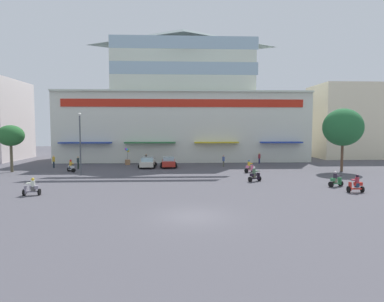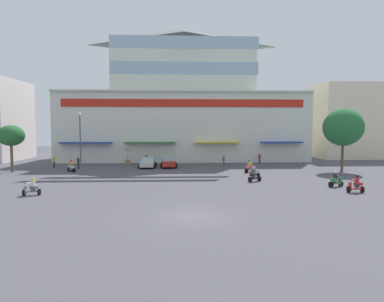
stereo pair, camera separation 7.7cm
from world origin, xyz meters
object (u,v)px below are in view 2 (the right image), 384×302
streetlamp_near (80,139)px  pedestrian_0 (78,162)px  pedestrian_1 (224,160)px  pedestrian_3 (260,157)px  scooter_rider_3 (336,180)px  balloon_vendor_cart (128,158)px  pedestrian_4 (54,161)px  plaza_tree_0 (11,136)px  scooter_rider_5 (255,175)px  parked_car_0 (148,162)px  scooter_rider_6 (356,185)px  scooter_rider_0 (32,188)px  plaza_tree_1 (343,127)px  pedestrian_2 (146,158)px  scooter_rider_2 (71,167)px  parked_car_1 (169,162)px  scooter_rider_4 (250,167)px

streetlamp_near → pedestrian_0: bearing=109.7°
pedestrian_1 → pedestrian_3: bearing=31.7°
pedestrian_1 → scooter_rider_3: bearing=-62.5°
balloon_vendor_cart → pedestrian_4: bearing=-160.9°
streetlamp_near → plaza_tree_0: bearing=160.6°
plaza_tree_0 → pedestrian_3: 34.14m
plaza_tree_0 → scooter_rider_5: size_ratio=3.79×
pedestrian_3 → pedestrian_4: 29.68m
parked_car_0 → scooter_rider_3: 24.08m
pedestrian_4 → balloon_vendor_cart: 10.02m
scooter_rider_6 → pedestrian_0: bearing=149.3°
pedestrian_1 → scooter_rider_0: bearing=-134.8°
plaza_tree_1 → scooter_rider_6: plaza_tree_1 is taller
pedestrian_2 → pedestrian_3: (17.24, 0.28, 0.05)m
balloon_vendor_cart → pedestrian_1: bearing=-11.9°
scooter_rider_6 → streetlamp_near: bearing=157.5°
parked_car_0 → scooter_rider_3: scooter_rider_3 is taller
scooter_rider_2 → parked_car_1: bearing=19.1°
scooter_rider_5 → balloon_vendor_cart: bearing=134.5°
pedestrian_2 → pedestrian_3: pedestrian_3 is taller
scooter_rider_3 → pedestrian_1: bearing=117.5°
plaza_tree_1 → scooter_rider_2: plaza_tree_1 is taller
pedestrian_4 → plaza_tree_0: bearing=-132.7°
scooter_rider_4 → scooter_rider_5: 6.69m
pedestrian_1 → streetlamp_near: streetlamp_near is taller
scooter_rider_5 → pedestrian_3: 16.97m
plaza_tree_0 → plaza_tree_1: size_ratio=0.74×
balloon_vendor_cart → parked_car_1: bearing=-28.1°
scooter_rider_2 → scooter_rider_5: bearing=-21.0°
scooter_rider_2 → scooter_rider_6: size_ratio=0.99×
plaza_tree_0 → scooter_rider_2: size_ratio=3.83×
pedestrian_3 → balloon_vendor_cart: bearing=-177.6°
plaza_tree_0 → scooter_rider_5: bearing=-16.3°
parked_car_0 → scooter_rider_0: (-7.66, -17.73, -0.13)m
pedestrian_0 → plaza_tree_1: bearing=-6.6°
scooter_rider_6 → streetlamp_near: streetlamp_near is taller
scooter_rider_3 → pedestrian_1: pedestrian_1 is taller
plaza_tree_1 → pedestrian_4: (-37.42, 5.23, -4.52)m
scooter_rider_4 → pedestrian_2: scooter_rider_4 is taller
parked_car_1 → scooter_rider_5: (9.06, -12.19, -0.10)m
scooter_rider_4 → parked_car_1: bearing=151.0°
plaza_tree_1 → pedestrian_3: (-8.02, 9.33, -4.58)m
scooter_rider_3 → pedestrian_1: size_ratio=0.93×
plaza_tree_0 → parked_car_1: bearing=11.4°
scooter_rider_6 → pedestrian_0: (-28.21, 16.74, 0.33)m
scooter_rider_6 → plaza_tree_0: bearing=158.3°
scooter_rider_2 → parked_car_0: bearing=23.2°
pedestrian_0 → parked_car_1: bearing=6.2°
pedestrian_1 → pedestrian_3: (6.06, 3.75, 0.01)m
plaza_tree_0 → pedestrian_3: bearing=13.6°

